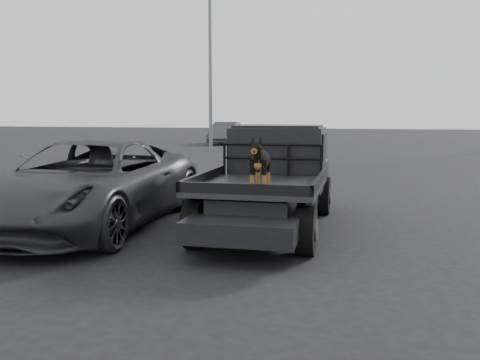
% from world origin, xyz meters
% --- Properties ---
extents(ground, '(120.00, 120.00, 0.00)m').
position_xyz_m(ground, '(0.00, 0.00, 0.00)').
color(ground, black).
rests_on(ground, ground).
extents(flatbed_ute, '(2.00, 5.40, 0.92)m').
position_xyz_m(flatbed_ute, '(0.02, 1.75, 0.46)').
color(flatbed_ute, black).
rests_on(flatbed_ute, ground).
extents(ute_cab, '(1.72, 1.30, 0.88)m').
position_xyz_m(ute_cab, '(0.02, 2.70, 1.36)').
color(ute_cab, black).
rests_on(ute_cab, flatbed_ute).
extents(headache_rack, '(1.80, 0.08, 0.55)m').
position_xyz_m(headache_rack, '(0.02, 1.95, 1.20)').
color(headache_rack, black).
rests_on(headache_rack, flatbed_ute).
extents(dog, '(0.32, 0.60, 0.74)m').
position_xyz_m(dog, '(0.15, 0.23, 1.29)').
color(dog, black).
rests_on(dog, flatbed_ute).
extents(parked_suv, '(2.69, 5.64, 1.55)m').
position_xyz_m(parked_suv, '(-3.14, 1.13, 0.78)').
color(parked_suv, '#2E2E33').
rests_on(parked_suv, ground).
extents(distant_car_a, '(1.61, 4.32, 1.41)m').
position_xyz_m(distant_car_a, '(-7.14, 26.14, 0.71)').
color(distant_car_a, '#45454A').
rests_on(distant_car_a, ground).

